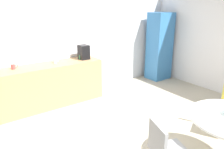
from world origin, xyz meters
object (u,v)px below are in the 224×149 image
Objects in this scene: coffee_maker at (84,52)px; mug_white at (81,57)px; mug_green at (13,67)px; chair_gray at (164,147)px; locker_cabinet at (159,47)px; mug_red at (55,61)px.

mug_white is at bearing 159.06° from coffee_maker.
mug_green is at bearing 178.09° from mug_white.
mug_green is 1.51m from coffee_maker.
mug_white is at bearing 80.41° from chair_gray.
chair_gray is 3.04m from coffee_maker.
locker_cabinet is 14.61× the size of mug_white.
chair_gray is 6.43× the size of mug_red.
mug_green is (-3.89, 0.17, 0.01)m from locker_cabinet.
locker_cabinet reaches higher than coffee_maker.
locker_cabinet is 14.61× the size of mug_green.
mug_white is at bearing -0.63° from mug_red.
chair_gray is at bearing -87.84° from mug_red.
locker_cabinet is at bearing -2.93° from mug_white.
coffee_maker reaches higher than mug_red.
coffee_maker is (-2.38, 0.10, 0.12)m from locker_cabinet.
mug_red is (0.82, -0.04, 0.00)m from mug_green.
coffee_maker reaches higher than chair_gray.
mug_green is 0.40× the size of coffee_maker.
chair_gray is 6.43× the size of mug_green.
locker_cabinet reaches higher than mug_green.
coffee_maker is at bearing 79.08° from chair_gray.
mug_green is (-1.43, 0.05, 0.00)m from mug_white.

